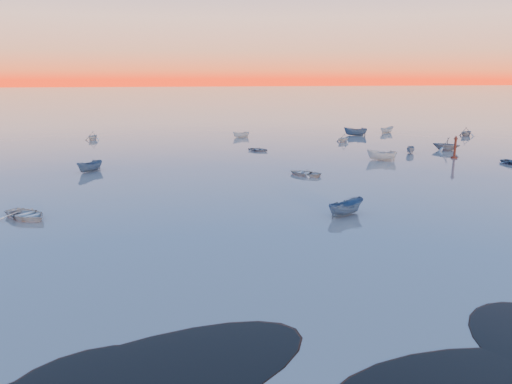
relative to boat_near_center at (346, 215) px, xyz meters
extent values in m
plane|color=#6D625B|center=(-3.96, 76.00, 0.00)|extent=(600.00, 600.00, 0.00)
imported|color=#3A5470|center=(0.00, 0.00, 0.00)|extent=(3.29, 4.27, 1.37)
cylinder|color=#47180F|center=(25.08, 25.72, 0.05)|extent=(0.95, 0.95, 0.32)
cylinder|color=#47180F|center=(25.08, 25.72, 1.37)|extent=(0.34, 0.34, 2.74)
cone|color=#47180F|center=(25.08, 25.72, 3.01)|extent=(0.63, 0.63, 0.53)
camera|label=1|loc=(-14.19, -40.01, 12.20)|focal=35.00mm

